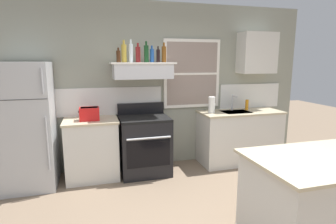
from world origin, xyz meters
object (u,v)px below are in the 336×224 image
(bottle_dark_green_wine, at_px, (146,54))
(bottle_red_label_wine, at_px, (138,54))
(stove_range, at_px, (145,145))
(dish_soap_bottle, at_px, (247,105))
(bottle_blue_liqueur, at_px, (152,55))
(bottle_amber_wine, at_px, (164,54))
(bottle_balsamic_dark, at_px, (158,56))
(bottle_clear_tall, at_px, (131,53))
(toaster, at_px, (89,114))
(paper_towel_roll, at_px, (212,105))
(kitchen_island, at_px, (322,203))
(bottle_champagne_gold_foil, at_px, (124,53))
(bottle_brown_stout, at_px, (118,56))
(refrigerator, at_px, (27,126))

(bottle_dark_green_wine, bearing_deg, bottle_red_label_wine, 139.03)
(stove_range, distance_m, dish_soap_bottle, 1.96)
(bottle_blue_liqueur, xyz_separation_m, bottle_amber_wine, (0.20, 0.03, 0.02))
(bottle_balsamic_dark, bearing_deg, dish_soap_bottle, 2.09)
(dish_soap_bottle, bearing_deg, bottle_clear_tall, -179.76)
(toaster, xyz_separation_m, bottle_balsamic_dark, (1.06, 0.08, 0.84))
(stove_range, height_order, paper_towel_roll, paper_towel_roll)
(bottle_red_label_wine, distance_m, bottle_amber_wine, 0.40)
(paper_towel_roll, height_order, kitchen_island, paper_towel_roll)
(bottle_clear_tall, bearing_deg, toaster, -168.45)
(bottle_champagne_gold_foil, bearing_deg, bottle_blue_liqueur, -7.51)
(bottle_amber_wine, bearing_deg, bottle_champagne_gold_foil, 177.41)
(bottle_amber_wine, distance_m, dish_soap_bottle, 1.76)
(bottle_balsamic_dark, bearing_deg, bottle_champagne_gold_foil, 173.30)
(bottle_clear_tall, bearing_deg, bottle_brown_stout, -155.28)
(bottle_red_label_wine, bearing_deg, refrigerator, -173.75)
(stove_range, height_order, bottle_amber_wine, bottle_amber_wine)
(bottle_champagne_gold_foil, bearing_deg, bottle_balsamic_dark, -6.70)
(refrigerator, distance_m, bottle_blue_liqueur, 2.05)
(bottle_clear_tall, height_order, bottle_balsamic_dark, bottle_clear_tall)
(refrigerator, relative_size, bottle_red_label_wine, 6.04)
(toaster, height_order, bottle_red_label_wine, bottle_red_label_wine)
(bottle_balsamic_dark, distance_m, dish_soap_bottle, 1.84)
(bottle_blue_liqueur, bearing_deg, bottle_balsamic_dark, -3.07)
(bottle_red_label_wine, height_order, dish_soap_bottle, bottle_red_label_wine)
(stove_range, height_order, bottle_clear_tall, bottle_clear_tall)
(refrigerator, distance_m, toaster, 0.85)
(stove_range, distance_m, bottle_amber_wine, 1.45)
(bottle_clear_tall, bearing_deg, stove_range, -38.63)
(bottle_champagne_gold_foil, distance_m, bottle_dark_green_wine, 0.34)
(bottle_clear_tall, height_order, paper_towel_roll, bottle_clear_tall)
(bottle_blue_liqueur, relative_size, kitchen_island, 0.18)
(bottle_clear_tall, relative_size, bottle_balsamic_dark, 1.40)
(bottle_dark_green_wine, bearing_deg, paper_towel_roll, -1.00)
(stove_range, xyz_separation_m, kitchen_island, (1.27, -2.21, -0.01))
(bottle_dark_green_wine, relative_size, bottle_balsamic_dark, 1.29)
(bottle_champagne_gold_foil, relative_size, bottle_red_label_wine, 1.13)
(refrigerator, distance_m, bottle_red_label_wine, 1.89)
(bottle_blue_liqueur, bearing_deg, toaster, -174.86)
(refrigerator, distance_m, bottle_dark_green_wine, 1.98)
(kitchen_island, bearing_deg, paper_towel_roll, 92.95)
(toaster, bearing_deg, bottle_red_label_wine, 11.58)
(bottle_brown_stout, bearing_deg, refrigerator, -177.29)
(kitchen_island, bearing_deg, bottle_balsamic_dark, 114.04)
(bottle_dark_green_wine, height_order, bottle_amber_wine, bottle_dark_green_wine)
(bottle_champagne_gold_foil, bearing_deg, dish_soap_bottle, -0.02)
(refrigerator, distance_m, kitchen_island, 3.67)
(refrigerator, bearing_deg, bottle_balsamic_dark, 3.04)
(paper_towel_roll, xyz_separation_m, kitchen_island, (0.12, -2.25, -0.59))
(bottle_balsamic_dark, relative_size, paper_towel_roll, 0.89)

